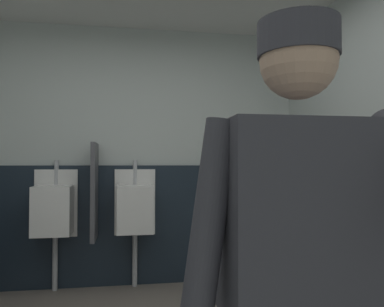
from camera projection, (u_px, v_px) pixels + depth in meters
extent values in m
cube|color=silver|center=(135.00, 155.00, 3.90)|extent=(3.91, 0.12, 2.59)
cube|color=#19232D|center=(135.00, 225.00, 3.80)|extent=(3.31, 0.03, 1.19)
cube|color=white|center=(56.00, 203.00, 3.67)|extent=(0.40, 0.05, 0.65)
cube|color=white|center=(53.00, 210.00, 3.50)|extent=(0.34, 0.30, 0.45)
cylinder|color=#B7BABF|center=(56.00, 173.00, 3.67)|extent=(0.04, 0.04, 0.24)
cylinder|color=#B7BABF|center=(55.00, 261.00, 3.62)|extent=(0.05, 0.05, 0.55)
cube|color=white|center=(135.00, 202.00, 3.79)|extent=(0.40, 0.05, 0.65)
cube|color=white|center=(135.00, 209.00, 3.63)|extent=(0.34, 0.30, 0.45)
cylinder|color=#B7BABF|center=(135.00, 172.00, 3.79)|extent=(0.04, 0.04, 0.24)
cylinder|color=#B7BABF|center=(134.00, 258.00, 3.74)|extent=(0.05, 0.05, 0.55)
cube|color=#4C4C51|center=(94.00, 191.00, 3.54)|extent=(0.04, 0.40, 0.90)
cube|color=#3F3F47|center=(299.00, 217.00, 1.05)|extent=(0.42, 0.24, 0.54)
cylinder|color=#3F3F47|center=(209.00, 222.00, 1.01)|extent=(0.17, 0.09, 0.56)
sphere|color=#D8AD8C|center=(298.00, 61.00, 1.06)|extent=(0.22, 0.22, 0.22)
cylinder|color=#3F3F47|center=(298.00, 40.00, 1.06)|extent=(0.23, 0.23, 0.10)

